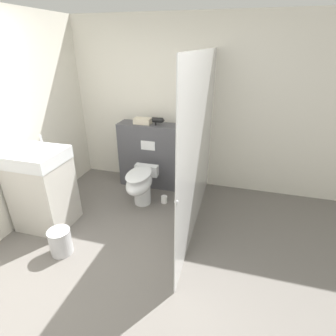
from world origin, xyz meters
The scene contains 10 objects.
ground_plane centered at (0.00, 0.00, 0.00)m, with size 12.00×12.00×0.00m, color slate.
wall_back centered at (0.00, 2.33, 1.25)m, with size 8.00×0.06×2.50m.
partition_panel centered at (-0.14, 2.06, 0.51)m, with size 1.01×0.33×1.02m.
shower_glass centered at (0.73, 1.20, 1.03)m, with size 0.04×2.19×2.06m.
toilet centered at (-0.10, 1.43, 0.34)m, with size 0.34×0.64×0.53m.
sink_vanity centered at (-1.09, 0.71, 0.51)m, with size 0.62×0.56×1.15m.
hair_drier centered at (-0.02, 2.03, 1.09)m, with size 0.19×0.08×0.12m.
folded_towel centered at (-0.27, 2.06, 1.06)m, with size 0.25×0.16×0.08m.
spare_toilet_roll centered at (0.20, 1.57, 0.05)m, with size 0.09×0.09×0.11m.
waste_bin centered at (-0.61, 0.29, 0.15)m, with size 0.24×0.24×0.29m.
Camera 1 is at (1.13, -1.55, 2.11)m, focal length 28.00 mm.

